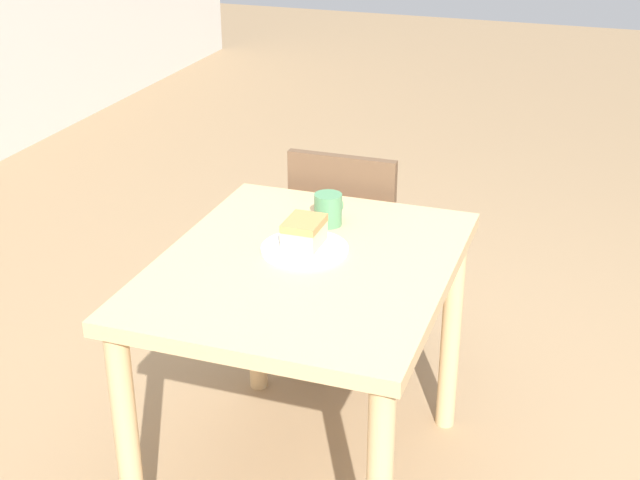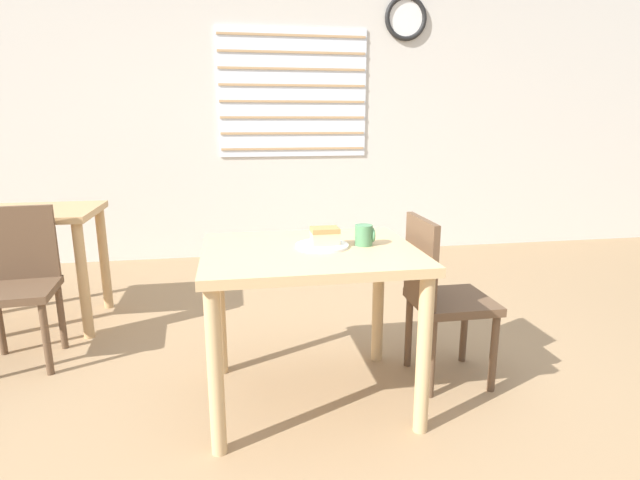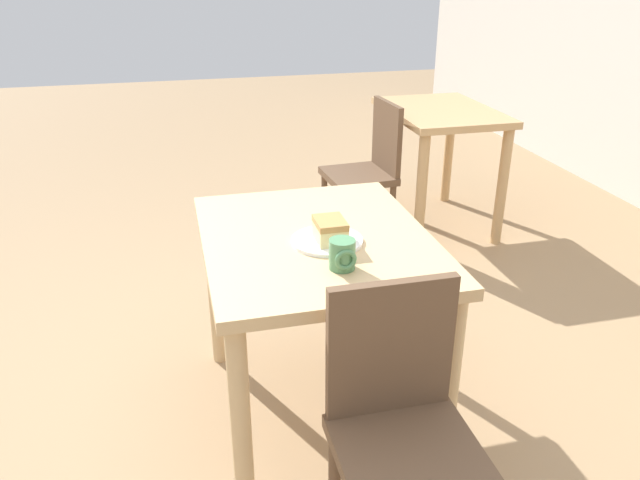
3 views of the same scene
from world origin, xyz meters
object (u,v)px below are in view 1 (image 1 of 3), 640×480
(coffee_mug, at_px, (329,209))
(plate, at_px, (305,249))
(cake_slice, at_px, (304,232))
(chair_near_window, at_px, (351,251))
(dining_table_near, at_px, (306,300))

(coffee_mug, bearing_deg, plate, 179.22)
(plate, bearing_deg, cake_slice, 23.75)
(chair_near_window, distance_m, cake_slice, 0.66)
(chair_near_window, height_order, coffee_mug, chair_near_window)
(dining_table_near, distance_m, chair_near_window, 0.67)
(plate, bearing_deg, coffee_mug, -0.78)
(chair_near_window, xyz_separation_m, coffee_mug, (-0.40, -0.05, 0.32))
(cake_slice, distance_m, coffee_mug, 0.18)
(dining_table_near, height_order, cake_slice, cake_slice)
(dining_table_near, distance_m, plate, 0.13)
(chair_near_window, height_order, plate, chair_near_window)
(dining_table_near, xyz_separation_m, coffee_mug, (0.25, 0.02, 0.16))
(dining_table_near, distance_m, cake_slice, 0.18)
(plate, distance_m, coffee_mug, 0.19)
(dining_table_near, height_order, plate, plate)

